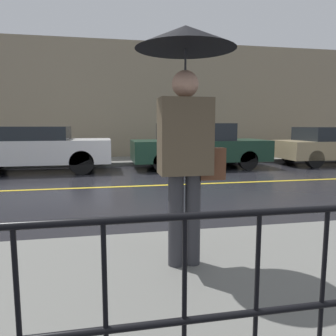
{
  "coord_description": "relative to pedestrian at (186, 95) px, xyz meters",
  "views": [
    {
      "loc": [
        -1.08,
        -7.74,
        1.47
      ],
      "look_at": [
        0.03,
        -2.12,
        0.71
      ],
      "focal_mm": 35.0,
      "sensor_mm": 36.0,
      "label": 1
    }
  ],
  "objects": [
    {
      "name": "car_tan",
      "position": [
        7.5,
        7.73,
        -1.03
      ],
      "size": [
        4.03,
        1.76,
        1.38
      ],
      "color": "tan",
      "rests_on": "ground_plane"
    },
    {
      "name": "car_dark_green",
      "position": [
        2.4,
        7.73,
        -0.97
      ],
      "size": [
        4.56,
        1.74,
        1.51
      ],
      "color": "#193828",
      "rests_on": "ground_plane"
    },
    {
      "name": "car_white",
      "position": [
        -2.83,
        7.73,
        -0.99
      ],
      "size": [
        4.53,
        1.76,
        1.41
      ],
      "color": "silver",
      "rests_on": "ground_plane"
    },
    {
      "name": "sidewalk_near",
      "position": [
        0.34,
        -0.39,
        -1.67
      ],
      "size": [
        28.0,
        2.77,
        0.14
      ],
      "color": "slate",
      "rests_on": "ground_plane"
    },
    {
      "name": "sidewalk_far",
      "position": [
        0.34,
        9.75,
        -1.67
      ],
      "size": [
        28.0,
        2.19,
        0.14
      ],
      "color": "slate",
      "rests_on": "ground_plane"
    },
    {
      "name": "ground_plane",
      "position": [
        0.34,
        4.82,
        -1.74
      ],
      "size": [
        80.0,
        80.0,
        0.0
      ],
      "primitive_type": "plane",
      "color": "black"
    },
    {
      "name": "building_storefront",
      "position": [
        0.34,
        10.99,
        0.69
      ],
      "size": [
        28.0,
        0.3,
        4.86
      ],
      "color": "gray",
      "rests_on": "ground_plane"
    },
    {
      "name": "lane_marking",
      "position": [
        0.34,
        4.82,
        -1.73
      ],
      "size": [
        25.2,
        0.12,
        0.01
      ],
      "color": "gold",
      "rests_on": "ground_plane"
    },
    {
      "name": "railing_foreground",
      "position": [
        0.34,
        -1.53,
        -1.0
      ],
      "size": [
        12.0,
        0.04,
        0.94
      ],
      "color": "black",
      "rests_on": "sidewalk_near"
    },
    {
      "name": "pedestrian",
      "position": [
        0.0,
        0.0,
        0.0
      ],
      "size": [
        0.9,
        0.9,
        2.2
      ],
      "color": "#333338",
      "rests_on": "sidewalk_near"
    }
  ]
}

